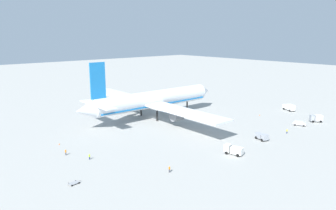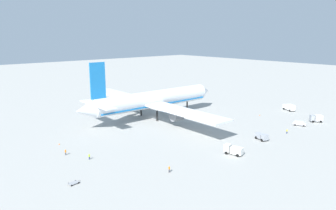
{
  "view_description": "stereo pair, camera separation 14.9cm",
  "coord_description": "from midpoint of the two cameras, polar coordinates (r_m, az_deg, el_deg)",
  "views": [
    {
      "loc": [
        -81.47,
        -101.74,
        34.18
      ],
      "look_at": [
        4.62,
        -3.69,
        5.17
      ],
      "focal_mm": 33.95,
      "sensor_mm": 36.0,
      "label": 1
    },
    {
      "loc": [
        -81.35,
        -101.84,
        34.18
      ],
      "look_at": [
        4.62,
        -3.69,
        5.17
      ],
      "focal_mm": 33.95,
      "sensor_mm": 36.0,
      "label": 2
    }
  ],
  "objects": [
    {
      "name": "service_van",
      "position": [
        131.95,
        22.49,
        -2.99
      ],
      "size": [
        3.58,
        5.0,
        1.97
      ],
      "color": "silver",
      "rests_on": "ground"
    },
    {
      "name": "service_truck_1",
      "position": [
        95.04,
        11.64,
        -7.87
      ],
      "size": [
        3.38,
        5.76,
        2.76
      ],
      "color": "white",
      "rests_on": "ground"
    },
    {
      "name": "traffic_cone_1",
      "position": [
        142.48,
        16.11,
        -1.73
      ],
      "size": [
        0.36,
        0.36,
        0.55
      ],
      "primitive_type": "cone",
      "color": "orange",
      "rests_on": "ground"
    },
    {
      "name": "service_truck_0",
      "position": [
        155.92,
        20.92,
        -0.36
      ],
      "size": [
        4.49,
        6.65,
        2.99
      ],
      "color": "white",
      "rests_on": "ground"
    },
    {
      "name": "service_truck_2",
      "position": [
        110.12,
        16.44,
        -5.41
      ],
      "size": [
        3.44,
        5.02,
        2.29
      ],
      "color": "#999EA5",
      "rests_on": "ground"
    },
    {
      "name": "ground_worker_3",
      "position": [
        119.85,
        20.54,
        -4.44
      ],
      "size": [
        0.55,
        0.55,
        1.66
      ],
      "color": "navy",
      "rests_on": "ground"
    },
    {
      "name": "ground_worker_0",
      "position": [
        92.49,
        -13.97,
        -8.98
      ],
      "size": [
        0.56,
        0.56,
        1.66
      ],
      "color": "navy",
      "rests_on": "ground"
    },
    {
      "name": "ground_worker_2",
      "position": [
        81.94,
        0.21,
        -11.42
      ],
      "size": [
        0.54,
        0.54,
        1.77
      ],
      "color": "#3F3F47",
      "rests_on": "ground"
    },
    {
      "name": "ground_plane",
      "position": [
        134.75,
        -2.55,
        -2.17
      ],
      "size": [
        600.0,
        600.0,
        0.0
      ],
      "primitive_type": "plane",
      "color": "#9E9E99"
    },
    {
      "name": "traffic_cone_0",
      "position": [
        107.08,
        -18.99,
        -6.63
      ],
      "size": [
        0.36,
        0.36,
        0.55
      ],
      "primitive_type": "cone",
      "color": "orange",
      "rests_on": "ground"
    },
    {
      "name": "service_truck_3",
      "position": [
        139.93,
        25.04,
        -2.14
      ],
      "size": [
        4.84,
        4.74,
        2.84
      ],
      "color": "#999EA5",
      "rests_on": "ground"
    },
    {
      "name": "traffic_cone_2",
      "position": [
        175.91,
        -6.82,
        1.33
      ],
      "size": [
        0.36,
        0.36,
        0.55
      ],
      "primitive_type": "cone",
      "color": "orange",
      "rests_on": "ground"
    },
    {
      "name": "airliner",
      "position": [
        132.37,
        -2.99,
        0.89
      ],
      "size": [
        67.89,
        81.18,
        24.51
      ],
      "color": "silver",
      "rests_on": "ground"
    },
    {
      "name": "ground_worker_1",
      "position": [
        97.48,
        -17.94,
        -8.06
      ],
      "size": [
        0.57,
        0.57,
        1.77
      ],
      "color": "#3F3F47",
      "rests_on": "ground"
    },
    {
      "name": "baggage_cart_0",
      "position": [
        79.49,
        -16.59,
        -13.28
      ],
      "size": [
        3.1,
        1.76,
        0.4
      ],
      "color": "gray",
      "rests_on": "ground"
    }
  ]
}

